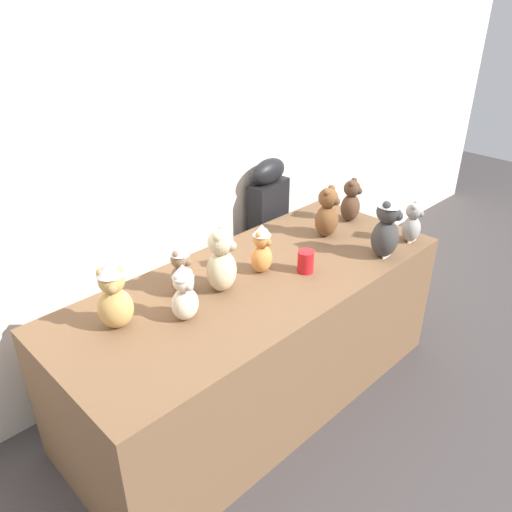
{
  "coord_description": "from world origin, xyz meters",
  "views": [
    {
      "loc": [
        -1.45,
        -1.23,
        1.97
      ],
      "look_at": [
        0.0,
        0.25,
        0.84
      ],
      "focal_mm": 35.8,
      "sensor_mm": 36.0,
      "label": 1
    }
  ],
  "objects_px": {
    "teddy_bear_sand": "(221,262)",
    "teddy_bear_charcoal": "(387,225)",
    "display_table": "(256,339)",
    "party_cup_red": "(306,261)",
    "teddy_bear_honey": "(114,295)",
    "teddy_bear_mocha": "(181,269)",
    "teddy_bear_ash": "(412,223)",
    "instrument_case": "(268,238)",
    "teddy_bear_cocoa": "(351,202)",
    "teddy_bear_chestnut": "(327,213)",
    "teddy_bear_cream": "(184,293)",
    "teddy_bear_ginger": "(262,249)"
  },
  "relations": [
    {
      "from": "teddy_bear_ginger",
      "to": "party_cup_red",
      "type": "height_order",
      "value": "teddy_bear_ginger"
    },
    {
      "from": "teddy_bear_honey",
      "to": "teddy_bear_mocha",
      "type": "distance_m",
      "value": 0.34
    },
    {
      "from": "teddy_bear_cream",
      "to": "teddy_bear_charcoal",
      "type": "height_order",
      "value": "teddy_bear_charcoal"
    },
    {
      "from": "display_table",
      "to": "teddy_bear_ash",
      "type": "bearing_deg",
      "value": -19.18
    },
    {
      "from": "teddy_bear_sand",
      "to": "teddy_bear_charcoal",
      "type": "distance_m",
      "value": 0.87
    },
    {
      "from": "teddy_bear_honey",
      "to": "teddy_bear_sand",
      "type": "bearing_deg",
      "value": 20.39
    },
    {
      "from": "teddy_bear_mocha",
      "to": "party_cup_red",
      "type": "xyz_separation_m",
      "value": [
        0.54,
        -0.26,
        -0.07
      ]
    },
    {
      "from": "teddy_bear_mocha",
      "to": "teddy_bear_ash",
      "type": "bearing_deg",
      "value": -39.99
    },
    {
      "from": "teddy_bear_ginger",
      "to": "teddy_bear_chestnut",
      "type": "bearing_deg",
      "value": -7.99
    },
    {
      "from": "teddy_bear_cocoa",
      "to": "party_cup_red",
      "type": "bearing_deg",
      "value": 178.36
    },
    {
      "from": "display_table",
      "to": "party_cup_red",
      "type": "distance_m",
      "value": 0.48
    },
    {
      "from": "display_table",
      "to": "teddy_bear_mocha",
      "type": "height_order",
      "value": "teddy_bear_mocha"
    },
    {
      "from": "display_table",
      "to": "instrument_case",
      "type": "xyz_separation_m",
      "value": [
        0.63,
        0.54,
        0.16
      ]
    },
    {
      "from": "teddy_bear_cocoa",
      "to": "teddy_bear_sand",
      "type": "distance_m",
      "value": 1.03
    },
    {
      "from": "teddy_bear_ash",
      "to": "teddy_bear_ginger",
      "type": "xyz_separation_m",
      "value": [
        -0.8,
        0.33,
        0.02
      ]
    },
    {
      "from": "instrument_case",
      "to": "teddy_bear_ash",
      "type": "relative_size",
      "value": 4.65
    },
    {
      "from": "display_table",
      "to": "party_cup_red",
      "type": "height_order",
      "value": "party_cup_red"
    },
    {
      "from": "teddy_bear_chestnut",
      "to": "teddy_bear_ash",
      "type": "relative_size",
      "value": 1.27
    },
    {
      "from": "display_table",
      "to": "teddy_bear_cream",
      "type": "distance_m",
      "value": 0.65
    },
    {
      "from": "teddy_bear_ash",
      "to": "teddy_bear_charcoal",
      "type": "relative_size",
      "value": 0.63
    },
    {
      "from": "teddy_bear_ginger",
      "to": "party_cup_red",
      "type": "relative_size",
      "value": 2.28
    },
    {
      "from": "instrument_case",
      "to": "teddy_bear_cocoa",
      "type": "distance_m",
      "value": 0.59
    },
    {
      "from": "instrument_case",
      "to": "teddy_bear_mocha",
      "type": "height_order",
      "value": "instrument_case"
    },
    {
      "from": "teddy_bear_cocoa",
      "to": "teddy_bear_cream",
      "type": "relative_size",
      "value": 0.97
    },
    {
      "from": "teddy_bear_sand",
      "to": "teddy_bear_cocoa",
      "type": "bearing_deg",
      "value": -25.88
    },
    {
      "from": "teddy_bear_ash",
      "to": "teddy_bear_ginger",
      "type": "distance_m",
      "value": 0.87
    },
    {
      "from": "teddy_bear_cocoa",
      "to": "teddy_bear_charcoal",
      "type": "distance_m",
      "value": 0.45
    },
    {
      "from": "teddy_bear_cream",
      "to": "teddy_bear_ginger",
      "type": "xyz_separation_m",
      "value": [
        0.5,
        0.06,
        -0.0
      ]
    },
    {
      "from": "teddy_bear_cream",
      "to": "teddy_bear_honey",
      "type": "height_order",
      "value": "teddy_bear_honey"
    },
    {
      "from": "teddy_bear_cocoa",
      "to": "party_cup_red",
      "type": "height_order",
      "value": "teddy_bear_cocoa"
    },
    {
      "from": "teddy_bear_chestnut",
      "to": "teddy_bear_charcoal",
      "type": "distance_m",
      "value": 0.36
    },
    {
      "from": "teddy_bear_cream",
      "to": "party_cup_red",
      "type": "bearing_deg",
      "value": -7.15
    },
    {
      "from": "teddy_bear_chestnut",
      "to": "teddy_bear_cocoa",
      "type": "bearing_deg",
      "value": -6.41
    },
    {
      "from": "teddy_bear_honey",
      "to": "teddy_bear_sand",
      "type": "height_order",
      "value": "teddy_bear_honey"
    },
    {
      "from": "teddy_bear_cream",
      "to": "teddy_bear_honey",
      "type": "relative_size",
      "value": 0.83
    },
    {
      "from": "teddy_bear_charcoal",
      "to": "party_cup_red",
      "type": "height_order",
      "value": "teddy_bear_charcoal"
    },
    {
      "from": "teddy_bear_mocha",
      "to": "party_cup_red",
      "type": "bearing_deg",
      "value": -45.34
    },
    {
      "from": "teddy_bear_chestnut",
      "to": "instrument_case",
      "type": "bearing_deg",
      "value": 73.0
    },
    {
      "from": "teddy_bear_cream",
      "to": "teddy_bear_mocha",
      "type": "xyz_separation_m",
      "value": [
        0.11,
        0.17,
        -0.0
      ]
    },
    {
      "from": "teddy_bear_honey",
      "to": "teddy_bear_charcoal",
      "type": "distance_m",
      "value": 1.36
    },
    {
      "from": "teddy_bear_cream",
      "to": "teddy_bear_sand",
      "type": "xyz_separation_m",
      "value": [
        0.26,
        0.07,
        0.02
      ]
    },
    {
      "from": "teddy_bear_sand",
      "to": "teddy_bear_charcoal",
      "type": "bearing_deg",
      "value": -51.31
    },
    {
      "from": "teddy_bear_cocoa",
      "to": "teddy_bear_mocha",
      "type": "xyz_separation_m",
      "value": [
        -1.18,
        0.05,
        0.01
      ]
    },
    {
      "from": "teddy_bear_chestnut",
      "to": "teddy_bear_cream",
      "type": "height_order",
      "value": "teddy_bear_chestnut"
    },
    {
      "from": "teddy_bear_sand",
      "to": "instrument_case",
      "type": "bearing_deg",
      "value": 3.04
    },
    {
      "from": "instrument_case",
      "to": "teddy_bear_mocha",
      "type": "distance_m",
      "value": 1.09
    },
    {
      "from": "teddy_bear_cocoa",
      "to": "teddy_bear_ginger",
      "type": "height_order",
      "value": "teddy_bear_cocoa"
    },
    {
      "from": "teddy_bear_ash",
      "to": "teddy_bear_chestnut",
      "type": "bearing_deg",
      "value": 112.99
    },
    {
      "from": "teddy_bear_chestnut",
      "to": "teddy_bear_mocha",
      "type": "relative_size",
      "value": 1.1
    },
    {
      "from": "teddy_bear_cocoa",
      "to": "teddy_bear_charcoal",
      "type": "relative_size",
      "value": 0.71
    }
  ]
}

